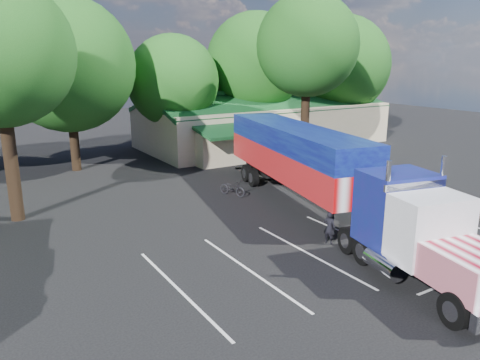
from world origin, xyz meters
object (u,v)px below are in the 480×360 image
semi_truck (318,168)px  silver_sedan (203,152)px  bicycle (232,188)px  woman (329,228)px

semi_truck → silver_sedan: size_ratio=5.12×
semi_truck → bicycle: semi_truck is taller
woman → silver_sedan: (3.40, 19.48, -0.05)m
woman → silver_sedan: woman is taller
semi_truck → woman: size_ratio=14.54×
semi_truck → silver_sedan: bearing=98.3°
woman → silver_sedan: 19.77m
semi_truck → bicycle: 6.52m
semi_truck → silver_sedan: semi_truck is taller
woman → bicycle: bearing=-22.3°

